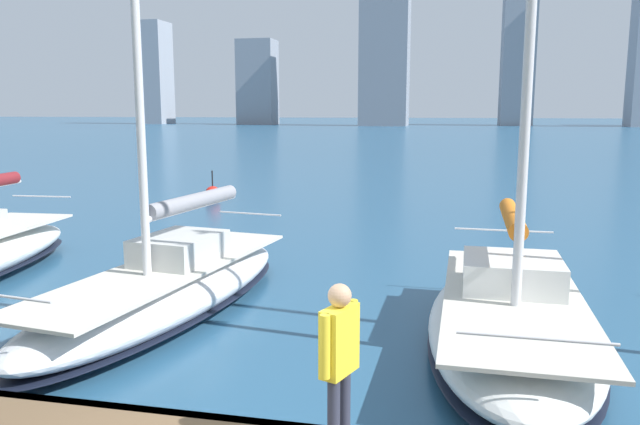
{
  "coord_description": "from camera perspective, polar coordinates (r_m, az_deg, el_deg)",
  "views": [
    {
      "loc": [
        -2.42,
        4.96,
        4.1
      ],
      "look_at": [
        -0.01,
        -6.2,
        2.2
      ],
      "focal_mm": 35.0,
      "sensor_mm": 36.0,
      "label": 1
    }
  ],
  "objects": [
    {
      "name": "sailboat_orange",
      "position": [
        11.3,
        17.12,
        -9.1
      ],
      "size": [
        2.91,
        7.45,
        9.85
      ],
      "color": "white",
      "rests_on": "ground"
    },
    {
      "name": "sailboat_grey",
      "position": [
        12.95,
        -13.7,
        -6.44
      ],
      "size": [
        3.42,
        8.6,
        11.03
      ],
      "color": "white",
      "rests_on": "ground"
    },
    {
      "name": "city_skyline",
      "position": [
        163.89,
        14.81,
        14.48
      ],
      "size": [
        167.65,
        20.71,
        51.12
      ],
      "color": "#9CA1AB",
      "rests_on": "ground"
    },
    {
      "name": "person_yellow_shirt",
      "position": [
        6.44,
        1.78,
        -12.63
      ],
      "size": [
        0.35,
        0.62,
        1.79
      ],
      "color": "#2D3347",
      "rests_on": "dock_pier"
    },
    {
      "name": "channel_buoy",
      "position": [
        28.29,
        -9.78,
        1.7
      ],
      "size": [
        0.7,
        0.7,
        1.4
      ],
      "color": "red",
      "rests_on": "ground"
    }
  ]
}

